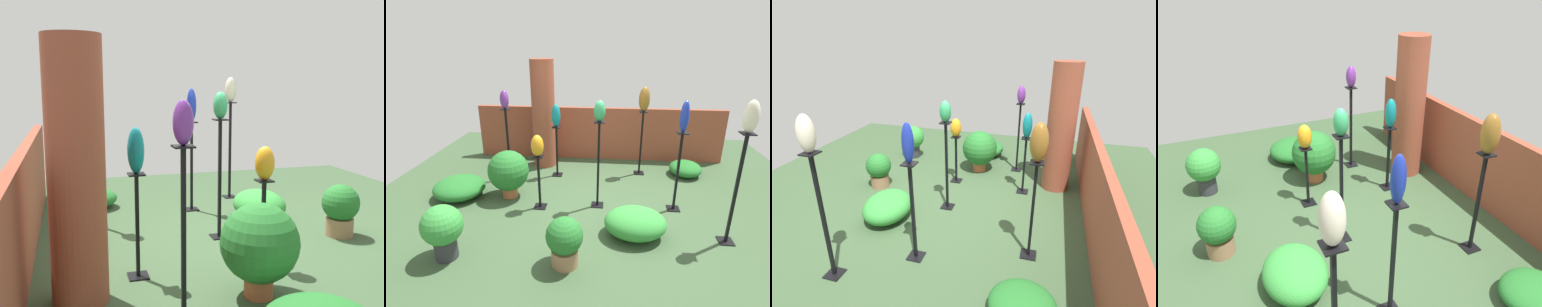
# 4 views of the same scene
# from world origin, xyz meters

# --- Properties ---
(ground_plane) EXTENTS (8.00, 8.00, 0.00)m
(ground_plane) POSITION_xyz_m (0.00, 0.00, 0.00)
(ground_plane) COLOR #385133
(brick_wall_back) EXTENTS (5.60, 0.12, 1.21)m
(brick_wall_back) POSITION_xyz_m (0.00, 2.26, 0.60)
(brick_wall_back) COLOR brown
(brick_wall_back) RESTS_ON ground
(brick_pillar) EXTENTS (0.49, 0.49, 2.28)m
(brick_pillar) POSITION_xyz_m (-1.16, 1.75, 1.14)
(brick_pillar) COLOR brown
(brick_pillar) RESTS_ON ground
(pedestal_amber) EXTENTS (0.20, 0.20, 0.92)m
(pedestal_amber) POSITION_xyz_m (-0.87, -0.10, 0.41)
(pedestal_amber) COLOR black
(pedestal_amber) RESTS_ON ground
(pedestal_bronze) EXTENTS (0.20, 0.20, 1.33)m
(pedestal_bronze) POSITION_xyz_m (0.89, 1.45, 0.61)
(pedestal_bronze) COLOR black
(pedestal_bronze) RESTS_ON ground
(pedestal_teal) EXTENTS (0.20, 0.20, 1.04)m
(pedestal_teal) POSITION_xyz_m (-0.79, 1.19, 0.47)
(pedestal_teal) COLOR black
(pedestal_teal) RESTS_ON ground
(pedestal_cobalt) EXTENTS (0.20, 0.20, 1.32)m
(pedestal_cobalt) POSITION_xyz_m (1.33, 0.06, 0.61)
(pedestal_cobalt) COLOR black
(pedestal_cobalt) RESTS_ON ground
(pedestal_jade) EXTENTS (0.20, 0.20, 1.46)m
(pedestal_jade) POSITION_xyz_m (0.08, 0.05, 0.68)
(pedestal_jade) COLOR black
(pedestal_jade) RESTS_ON ground
(pedestal_ivory) EXTENTS (0.20, 0.20, 1.58)m
(pedestal_ivory) POSITION_xyz_m (1.89, -0.75, 0.73)
(pedestal_ivory) COLOR black
(pedestal_ivory) RESTS_ON ground
(pedestal_violet) EXTENTS (0.20, 0.20, 1.42)m
(pedestal_violet) POSITION_xyz_m (-1.72, 0.97, 0.66)
(pedestal_violet) COLOR black
(pedestal_violet) RESTS_ON ground
(art_vase_amber) EXTENTS (0.20, 0.20, 0.35)m
(art_vase_amber) POSITION_xyz_m (-0.87, -0.10, 1.09)
(art_vase_amber) COLOR orange
(art_vase_amber) RESTS_ON pedestal_amber
(art_vase_bronze) EXTENTS (0.21, 0.21, 0.47)m
(art_vase_bronze) POSITION_xyz_m (0.89, 1.45, 1.56)
(art_vase_bronze) COLOR brown
(art_vase_bronze) RESTS_ON pedestal_bronze
(art_vase_teal) EXTENTS (0.18, 0.16, 0.44)m
(art_vase_teal) POSITION_xyz_m (-0.79, 1.19, 1.26)
(art_vase_teal) COLOR #0F727A
(art_vase_teal) RESTS_ON pedestal_teal
(art_vase_cobalt) EXTENTS (0.13, 0.14, 0.48)m
(art_vase_cobalt) POSITION_xyz_m (1.33, 0.06, 1.57)
(art_vase_cobalt) COLOR #192D9E
(art_vase_cobalt) RESTS_ON pedestal_cobalt
(art_vase_jade) EXTENTS (0.18, 0.17, 0.32)m
(art_vase_jade) POSITION_xyz_m (0.08, 0.05, 1.62)
(art_vase_jade) COLOR #2D9356
(art_vase_jade) RESTS_ON pedestal_jade
(art_vase_ivory) EXTENTS (0.18, 0.18, 0.40)m
(art_vase_ivory) POSITION_xyz_m (1.89, -0.75, 1.78)
(art_vase_ivory) COLOR beige
(art_vase_ivory) RESTS_ON pedestal_ivory
(art_vase_violet) EXTENTS (0.16, 0.16, 0.34)m
(art_vase_violet) POSITION_xyz_m (-1.72, 0.97, 1.60)
(art_vase_violet) COLOR #6B2D8C
(art_vase_violet) RESTS_ON pedestal_violet
(potted_plant_mid_left) EXTENTS (0.71, 0.71, 0.85)m
(potted_plant_mid_left) POSITION_xyz_m (-1.49, 0.22, 0.48)
(potted_plant_mid_left) COLOR #B25B38
(potted_plant_mid_left) RESTS_ON ground
(potted_plant_mid_right) EXTENTS (0.46, 0.46, 0.65)m
(potted_plant_mid_right) POSITION_xyz_m (-0.27, -1.42, 0.36)
(potted_plant_mid_right) COLOR #936B4C
(potted_plant_mid_right) RESTS_ON ground
(foliage_bed_east) EXTENTS (0.64, 0.70, 0.29)m
(foliage_bed_east) POSITION_xyz_m (1.83, 1.46, 0.14)
(foliage_bed_east) COLOR #236B28
(foliage_bed_east) RESTS_ON ground
(foliage_bed_west) EXTENTS (0.87, 0.70, 0.41)m
(foliage_bed_west) POSITION_xyz_m (0.64, -0.73, 0.21)
(foliage_bed_west) COLOR #338C38
(foliage_bed_west) RESTS_ON ground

